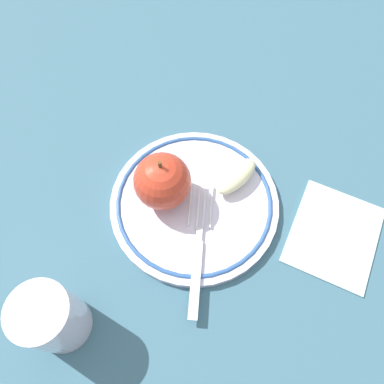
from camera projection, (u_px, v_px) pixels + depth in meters
name	position (u px, v px, depth m)	size (l,w,h in m)	color
ground_plane	(199.00, 201.00, 0.54)	(2.00, 2.00, 0.00)	#365D6F
plate	(192.00, 201.00, 0.53)	(0.24, 0.24, 0.01)	silver
apple_red_whole	(162.00, 181.00, 0.49)	(0.08, 0.08, 0.09)	red
apple_slice_front	(236.00, 176.00, 0.53)	(0.07, 0.03, 0.02)	beige
fork	(198.00, 251.00, 0.49)	(0.15, 0.13, 0.00)	silver
drinking_glass	(50.00, 316.00, 0.42)	(0.07, 0.07, 0.10)	silver
napkin_folded	(334.00, 234.00, 0.51)	(0.13, 0.11, 0.01)	#ACC8CA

